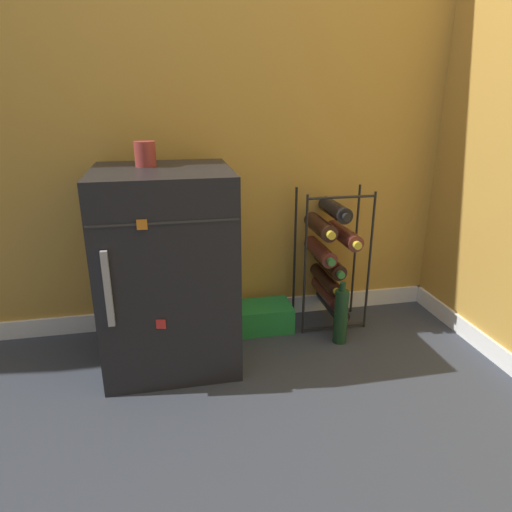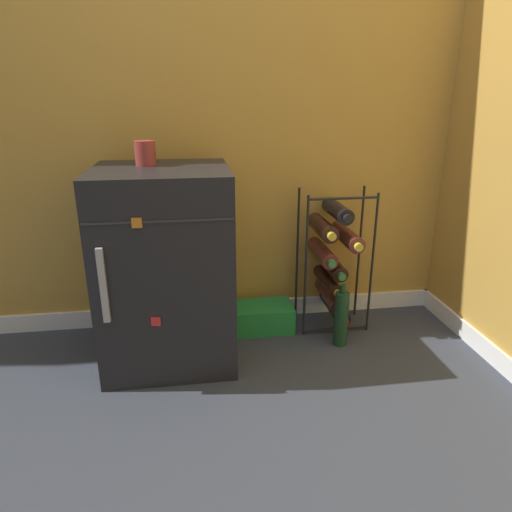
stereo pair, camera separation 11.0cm
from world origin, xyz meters
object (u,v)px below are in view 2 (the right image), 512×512
wine_rack (332,260)px  loose_bottle_floor (341,318)px  fridge_top_cup (145,153)px  mini_fridge (167,267)px  soda_box (263,317)px

wine_rack → loose_bottle_floor: wine_rack is taller
fridge_top_cup → loose_bottle_floor: (0.83, -0.11, -0.75)m
wine_rack → loose_bottle_floor: size_ratio=2.28×
mini_fridge → fridge_top_cup: bearing=128.2°
wine_rack → fridge_top_cup: fridge_top_cup is taller
wine_rack → mini_fridge: bearing=-168.1°
soda_box → wine_rack: bearing=-0.9°
mini_fridge → wine_rack: size_ratio=1.21×
wine_rack → fridge_top_cup: bearing=-173.7°
fridge_top_cup → loose_bottle_floor: size_ratio=0.33×
mini_fridge → loose_bottle_floor: bearing=-2.4°
mini_fridge → soda_box: size_ratio=2.88×
wine_rack → soda_box: wine_rack is taller
mini_fridge → soda_box: (0.44, 0.17, -0.36)m
mini_fridge → wine_rack: (0.78, 0.17, -0.07)m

